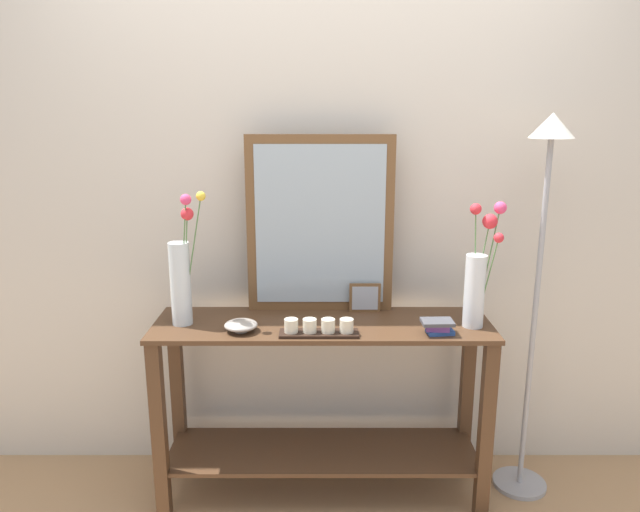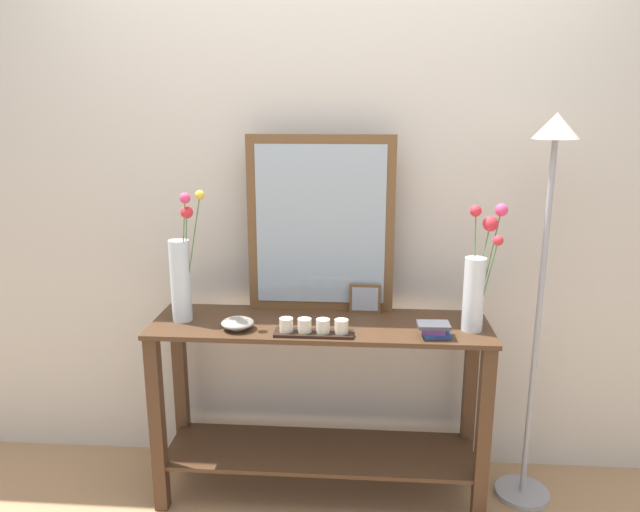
# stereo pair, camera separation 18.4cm
# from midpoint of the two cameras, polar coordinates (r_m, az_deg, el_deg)

# --- Properties ---
(ground_plane) EXTENTS (7.00, 6.00, 0.02)m
(ground_plane) POSITION_cam_midpoint_polar(r_m,az_deg,el_deg) (2.91, 1.95, -21.90)
(ground_plane) COLOR #A87F56
(wall_back) EXTENTS (6.40, 0.08, 2.70)m
(wall_back) POSITION_cam_midpoint_polar(r_m,az_deg,el_deg) (2.71, 2.47, 6.62)
(wall_back) COLOR beige
(wall_back) RESTS_ON ground
(console_table) EXTENTS (1.43, 0.41, 0.82)m
(console_table) POSITION_cam_midpoint_polar(r_m,az_deg,el_deg) (2.65, 2.04, -13.00)
(console_table) COLOR #472D1C
(console_table) RESTS_ON ground
(mirror_leaning) EXTENTS (0.64, 0.03, 0.78)m
(mirror_leaning) POSITION_cam_midpoint_polar(r_m,az_deg,el_deg) (2.58, 2.11, 3.01)
(mirror_leaning) COLOR brown
(mirror_leaning) RESTS_ON console_table
(tall_vase_left) EXTENTS (0.17, 0.09, 0.56)m
(tall_vase_left) POSITION_cam_midpoint_polar(r_m,az_deg,el_deg) (2.53, -11.23, -1.67)
(tall_vase_left) COLOR silver
(tall_vase_left) RESTS_ON console_table
(vase_right) EXTENTS (0.17, 0.13, 0.52)m
(vase_right) POSITION_cam_midpoint_polar(r_m,az_deg,el_deg) (2.48, 17.02, -2.26)
(vase_right) COLOR silver
(vase_right) RESTS_ON console_table
(candle_tray) EXTENTS (0.32, 0.09, 0.07)m
(candle_tray) POSITION_cam_midpoint_polar(r_m,az_deg,el_deg) (2.38, 1.62, -7.01)
(candle_tray) COLOR black
(candle_tray) RESTS_ON console_table
(picture_frame_small) EXTENTS (0.14, 0.01, 0.13)m
(picture_frame_small) POSITION_cam_midpoint_polar(r_m,az_deg,el_deg) (2.63, 6.38, -4.15)
(picture_frame_small) COLOR brown
(picture_frame_small) RESTS_ON console_table
(decorative_bowl) EXTENTS (0.14, 0.14, 0.05)m
(decorative_bowl) POSITION_cam_midpoint_polar(r_m,az_deg,el_deg) (2.45, -5.83, -6.49)
(decorative_bowl) COLOR #9E9389
(decorative_bowl) RESTS_ON console_table
(book_stack) EXTENTS (0.13, 0.09, 0.06)m
(book_stack) POSITION_cam_midpoint_polar(r_m,az_deg,el_deg) (2.42, 13.17, -6.95)
(book_stack) COLOR #2D519E
(book_stack) RESTS_ON console_table
(floor_lamp) EXTENTS (0.24, 0.24, 1.68)m
(floor_lamp) POSITION_cam_midpoint_polar(r_m,az_deg,el_deg) (2.60, 22.81, 0.50)
(floor_lamp) COLOR #9E9EA3
(floor_lamp) RESTS_ON ground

